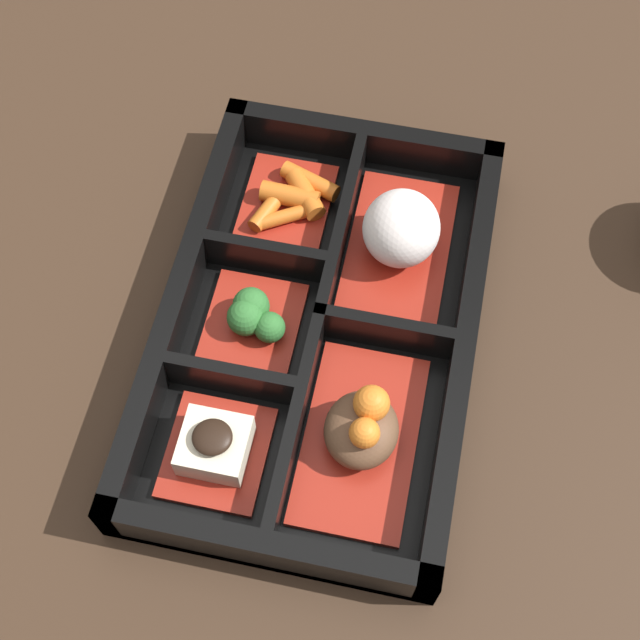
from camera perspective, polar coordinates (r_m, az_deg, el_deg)
ground_plane at (r=0.61m, az=0.00°, el=-1.10°), size 3.00×3.00×0.00m
bento_base at (r=0.61m, az=0.00°, el=-0.89°), size 0.32×0.21×0.01m
bento_rim at (r=0.60m, az=-0.21°, el=-0.21°), size 0.32×0.21×0.04m
bowl_rice at (r=0.62m, az=5.18°, el=5.53°), size 0.13×0.07×0.06m
bowl_stew at (r=0.56m, az=2.70°, el=-7.12°), size 0.13×0.07×0.05m
bowl_carrots at (r=0.65m, az=-1.89°, el=7.60°), size 0.09×0.07×0.02m
bowl_greens at (r=0.60m, az=-4.35°, el=0.08°), size 0.07×0.06×0.03m
bowl_tofu at (r=0.56m, az=-6.72°, el=-8.11°), size 0.07×0.06×0.03m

